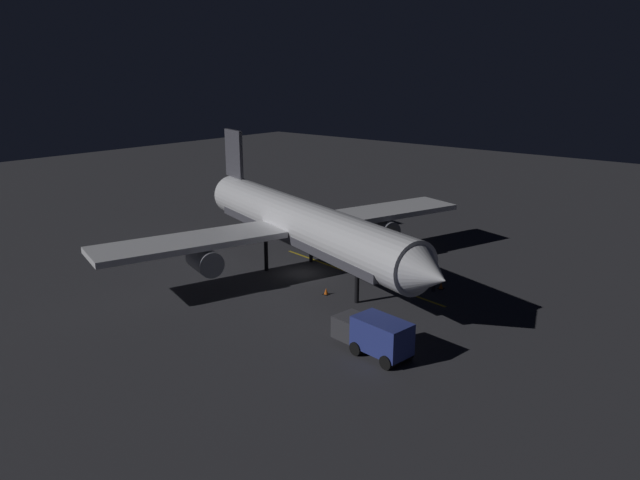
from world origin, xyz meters
TOP-DOWN VIEW (x-y plane):
  - ground_plane at (0.00, 0.00)m, footprint 180.00×180.00m
  - apron_guide_stripe at (-2.75, 4.00)m, footprint 3.24×19.34m
  - airliner at (-0.18, -0.57)m, footprint 35.37×36.32m
  - baggage_truck at (8.77, 14.00)m, footprint 2.81×5.69m
  - catering_truck at (-9.46, 2.46)m, footprint 5.93×4.70m
  - ground_crew_worker at (-3.63, 11.20)m, footprint 0.40×0.40m
  - traffic_cone_near_left at (-4.56, 11.39)m, footprint 0.50×0.50m
  - traffic_cone_near_right at (2.65, 4.89)m, footprint 0.50×0.50m

SIDE VIEW (x-z plane):
  - ground_plane at x=0.00m, z-range -0.20..0.00m
  - apron_guide_stripe at x=-2.75m, z-range 0.00..0.01m
  - traffic_cone_near_left at x=-4.56m, z-range -0.03..0.52m
  - traffic_cone_near_right at x=2.65m, z-range -0.03..0.52m
  - ground_crew_worker at x=-3.63m, z-range 0.02..1.76m
  - catering_truck at x=-9.46m, z-range 0.04..2.34m
  - baggage_truck at x=8.77m, z-range 0.01..2.54m
  - airliner at x=-0.18m, z-range -1.30..10.32m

